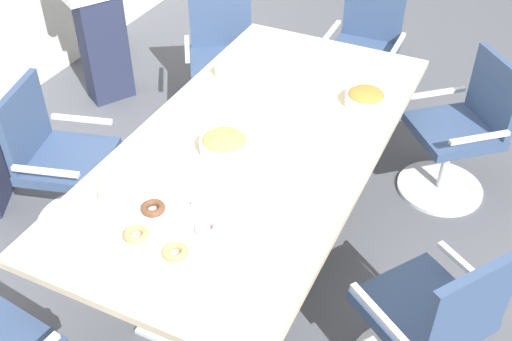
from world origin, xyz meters
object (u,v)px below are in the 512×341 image
(office_chair_0, at_px, (62,168))
(snack_bowl_cookies, at_px, (224,143))
(donut_platter, at_px, (172,228))
(plate_stack, at_px, (124,192))
(office_chair_6, at_px, (223,65))
(napkin_pile, at_px, (237,67))
(office_chair_5, at_px, (363,57))
(snack_bowl_pretzels, at_px, (366,98))
(conference_table, at_px, (256,159))
(office_chair_4, at_px, (460,137))
(office_chair_3, at_px, (428,327))

(office_chair_0, height_order, snack_bowl_cookies, office_chair_0)
(office_chair_0, bearing_deg, donut_platter, 50.86)
(donut_platter, distance_m, plate_stack, 0.33)
(snack_bowl_cookies, relative_size, plate_stack, 1.11)
(office_chair_6, xyz_separation_m, napkin_pile, (-0.59, -0.42, 0.38))
(napkin_pile, bearing_deg, office_chair_6, 35.75)
(office_chair_5, height_order, snack_bowl_cookies, office_chair_5)
(napkin_pile, bearing_deg, snack_bowl_pretzels, -90.05)
(conference_table, relative_size, plate_stack, 10.71)
(office_chair_4, distance_m, napkin_pile, 1.41)
(office_chair_0, distance_m, snack_bowl_cookies, 1.07)
(office_chair_6, height_order, snack_bowl_pretzels, office_chair_6)
(snack_bowl_pretzels, relative_size, napkin_pile, 1.16)
(snack_bowl_pretzels, bearing_deg, office_chair_4, -48.92)
(office_chair_6, distance_m, snack_bowl_pretzels, 1.40)
(office_chair_6, distance_m, plate_stack, 1.88)
(office_chair_0, xyz_separation_m, snack_bowl_cookies, (0.14, -0.98, 0.39))
(office_chair_6, xyz_separation_m, donut_platter, (-1.89, -0.77, 0.36))
(office_chair_6, bearing_deg, napkin_pile, 94.25)
(office_chair_3, relative_size, plate_stack, 4.06)
(office_chair_0, relative_size, office_chair_5, 1.00)
(snack_bowl_pretzels, height_order, napkin_pile, snack_bowl_pretzels)
(office_chair_3, bearing_deg, snack_bowl_pretzels, 66.64)
(office_chair_5, bearing_deg, office_chair_0, 59.05)
(office_chair_6, height_order, napkin_pile, office_chair_6)
(plate_stack, bearing_deg, snack_bowl_pretzels, -32.20)
(plate_stack, bearing_deg, office_chair_6, 14.28)
(snack_bowl_pretzels, bearing_deg, office_chair_6, 64.02)
(office_chair_4, height_order, plate_stack, office_chair_4)
(office_chair_0, relative_size, office_chair_4, 1.00)
(conference_table, distance_m, snack_bowl_pretzels, 0.70)
(office_chair_3, bearing_deg, snack_bowl_cookies, 108.12)
(office_chair_5, distance_m, donut_platter, 2.47)
(office_chair_3, distance_m, snack_bowl_pretzels, 1.29)
(office_chair_5, xyz_separation_m, office_chair_6, (-0.56, 0.87, 0.00))
(office_chair_0, bearing_deg, plate_stack, 48.54)
(conference_table, bearing_deg, office_chair_5, -1.93)
(conference_table, relative_size, office_chair_0, 2.64)
(snack_bowl_cookies, distance_m, plate_stack, 0.56)
(snack_bowl_pretzels, xyz_separation_m, napkin_pile, (0.00, 0.79, -0.00))
(office_chair_4, height_order, napkin_pile, office_chair_4)
(office_chair_3, relative_size, office_chair_6, 1.00)
(donut_platter, bearing_deg, office_chair_4, -28.31)
(donut_platter, bearing_deg, office_chair_5, -2.22)
(office_chair_0, xyz_separation_m, office_chair_6, (1.44, -0.28, 0.00))
(office_chair_3, distance_m, plate_stack, 1.46)
(snack_bowl_pretzels, bearing_deg, conference_table, 144.40)
(office_chair_0, bearing_deg, conference_table, 89.20)
(conference_table, bearing_deg, snack_bowl_pretzels, -35.60)
(office_chair_6, relative_size, snack_bowl_cookies, 3.67)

